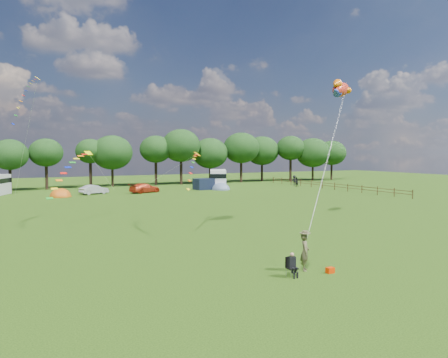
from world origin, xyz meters
name	(u,v)px	position (x,y,z in m)	size (l,w,h in m)	color
ground_plane	(284,254)	(0.00, 0.00, 0.00)	(180.00, 180.00, 0.00)	black
tree_line	(133,150)	(5.30, 54.99, 6.35)	(102.98, 10.98, 10.27)	black
fence	(328,185)	(32.00, 34.50, 0.70)	(0.12, 33.12, 1.20)	#472D19
car_b	(94,190)	(-3.66, 42.67, 0.67)	(1.42, 3.81, 1.35)	#A2A3A9
car_c	(145,188)	(3.51, 41.70, 0.70)	(1.96, 4.66, 1.40)	#BD3616
campervan_d	(218,178)	(17.14, 45.05, 1.63)	(4.96, 6.72, 3.03)	white
tent_orange	(60,197)	(-8.38, 40.80, 0.02)	(2.91, 3.19, 2.28)	#BB520F
tent_greyblue	(221,190)	(15.86, 41.26, 0.02)	(2.97, 3.26, 2.21)	slate
awning_navy	(204,184)	(13.53, 42.79, 0.90)	(2.87, 2.33, 1.79)	black
kite_flyer	(305,252)	(-1.10, -3.53, 0.95)	(0.69, 0.45, 1.90)	brown
camp_chair	(292,262)	(-2.35, -4.13, 0.71)	(0.50, 0.50, 1.19)	#99999E
kite_bag	(330,270)	(-0.26, -4.47, 0.14)	(0.40, 0.27, 0.28)	red
fish_kite	(340,89)	(11.36, 8.39, 11.45)	(3.51, 2.73, 1.91)	red
streamer_kite_a	(28,92)	(-12.43, 30.57, 12.51)	(3.22, 5.58, 5.75)	yellow
streamer_kite_b	(73,166)	(-9.56, 17.56, 4.85)	(4.30, 4.58, 3.80)	#E0EF00
streamer_kite_c	(194,164)	(-1.36, 10.65, 5.12)	(3.12, 4.95, 2.79)	#D59303
walker_a	(296,182)	(30.17, 40.82, 0.84)	(0.81, 0.50, 1.67)	black
walker_b	(294,180)	(31.95, 43.89, 0.91)	(1.17, 0.54, 1.82)	black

